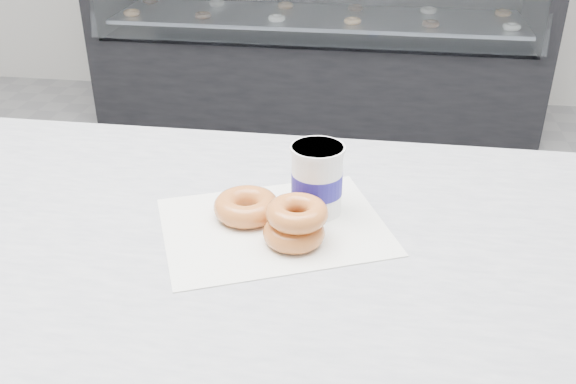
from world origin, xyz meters
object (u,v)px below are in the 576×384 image
Objects in this scene: display_case at (317,33)px; coffee_cup at (317,179)px; donut_stack at (295,223)px; donut_single at (246,206)px.

display_case reaches higher than coffee_cup.
display_case is at bearing 95.39° from donut_stack.
display_case reaches higher than donut_stack.
donut_single is 0.11m from donut_stack.
donut_single is 0.98× the size of donut_stack.
donut_stack is at bearing -99.48° from coffee_cup.
donut_single is (0.17, -2.67, 0.43)m from display_case.
display_case is 20.69× the size of coffee_cup.
donut_single is at bearing -86.34° from display_case.
donut_single is at bearing -159.00° from coffee_cup.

